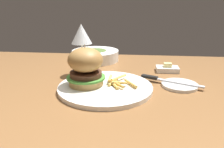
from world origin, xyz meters
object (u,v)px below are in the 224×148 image
wine_glass (81,36)px  butter_dish (167,69)px  main_plate (105,87)px  burger_sandwich (86,67)px  bread_plate (180,85)px  soup_bowl (95,55)px  table_knife (165,80)px

wine_glass → butter_dish: size_ratio=2.19×
main_plate → burger_sandwich: size_ratio=2.31×
butter_dish → wine_glass: bearing=-167.8°
burger_sandwich → bread_plate: (0.31, 0.05, -0.07)m
butter_dish → soup_bowl: (-0.33, 0.15, 0.02)m
burger_sandwich → butter_dish: (0.29, 0.21, -0.06)m
table_knife → soup_bowl: (-0.30, 0.29, 0.01)m
wine_glass → soup_bowl: wine_glass is taller
main_plate → bread_plate: 0.25m
main_plate → soup_bowl: 0.38m
table_knife → burger_sandwich: bearing=-165.4°
butter_dish → soup_bowl: soup_bowl is taller
main_plate → wine_glass: (-0.11, 0.14, 0.15)m
bread_plate → table_knife: bearing=155.9°
table_knife → main_plate: bearing=-160.4°
burger_sandwich → bread_plate: size_ratio=1.10×
wine_glass → soup_bowl: bearing=87.1°
burger_sandwich → bread_plate: bearing=8.9°
soup_bowl → main_plate: bearing=-75.2°
bread_plate → soup_bowl: (-0.34, 0.31, 0.02)m
soup_bowl → bread_plate: bearing=-42.1°
main_plate → table_knife: table_knife is taller
soup_bowl → wine_glass: bearing=-92.9°
table_knife → soup_bowl: size_ratio=0.91×
main_plate → bread_plate: size_ratio=2.53×
burger_sandwich → butter_dish: 0.37m
bread_plate → soup_bowl: bearing=137.9°
wine_glass → table_knife: 0.35m
burger_sandwich → soup_bowl: (-0.03, 0.36, -0.05)m
wine_glass → soup_bowl: (0.01, 0.22, -0.13)m
table_knife → butter_dish: (0.03, 0.14, -0.00)m
bread_plate → butter_dish: size_ratio=1.36×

